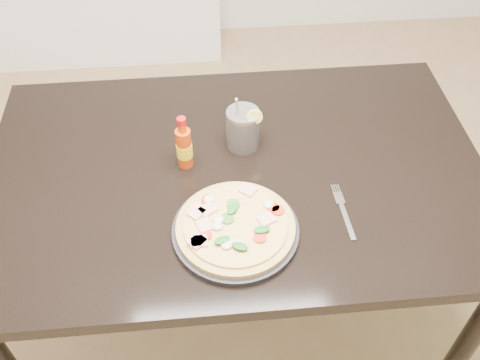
{
  "coord_description": "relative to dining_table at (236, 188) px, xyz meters",
  "views": [
    {
      "loc": [
        -0.24,
        -0.77,
        1.82
      ],
      "look_at": [
        -0.15,
        0.16,
        0.83
      ],
      "focal_mm": 40.0,
      "sensor_mm": 36.0,
      "label": 1
    }
  ],
  "objects": [
    {
      "name": "dining_table",
      "position": [
        0.0,
        0.0,
        0.0
      ],
      "size": [
        1.4,
        0.9,
        0.75
      ],
      "color": "black",
      "rests_on": "ground"
    },
    {
      "name": "plate",
      "position": [
        -0.02,
        -0.23,
        0.09
      ],
      "size": [
        0.32,
        0.32,
        0.02
      ],
      "primitive_type": "cylinder",
      "color": "black",
      "rests_on": "dining_table"
    },
    {
      "name": "pizza",
      "position": [
        -0.02,
        -0.22,
        0.11
      ],
      "size": [
        0.3,
        0.3,
        0.03
      ],
      "color": "tan",
      "rests_on": "plate"
    },
    {
      "name": "hot_sauce_bottle",
      "position": [
        -0.14,
        0.03,
        0.15
      ],
      "size": [
        0.05,
        0.05,
        0.17
      ],
      "rotation": [
        0.0,
        0.0,
        -0.37
      ],
      "color": "#CD3D0C",
      "rests_on": "dining_table"
    },
    {
      "name": "cola_cup",
      "position": [
        0.03,
        0.1,
        0.14
      ],
      "size": [
        0.1,
        0.09,
        0.18
      ],
      "rotation": [
        0.0,
        0.0,
        -0.06
      ],
      "color": "black",
      "rests_on": "dining_table"
    },
    {
      "name": "fork",
      "position": [
        0.26,
        -0.18,
        0.09
      ],
      "size": [
        0.03,
        0.19,
        0.0
      ],
      "rotation": [
        0.0,
        0.0,
        0.04
      ],
      "color": "silver",
      "rests_on": "dining_table"
    },
    {
      "name": "media_console",
      "position": [
        -0.65,
        1.79,
        -0.42
      ],
      "size": [
        1.4,
        0.34,
        0.5
      ],
      "primitive_type": "cube",
      "color": "white",
      "rests_on": "ground"
    }
  ]
}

